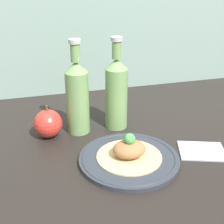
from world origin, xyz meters
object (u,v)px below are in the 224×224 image
plate (129,159)px  cider_bottle_left (77,96)px  cider_bottle_right (116,92)px  plated_food (129,150)px  apple (48,124)px

plate → cider_bottle_left: (-10.04, 20.85, 11.38)cm
cider_bottle_left → cider_bottle_right: bearing=0.0°
plated_food → cider_bottle_right: (2.44, 20.85, 8.83)cm
plate → cider_bottle_right: cider_bottle_right is taller
cider_bottle_left → cider_bottle_right: same height
plate → cider_bottle_left: 25.79cm
plated_food → plate: bearing=90.0°
plate → plated_food: plated_food is taller
plated_food → cider_bottle_left: size_ratio=0.60×
plate → plated_food: bearing=-90.0°
plated_food → cider_bottle_left: 24.77cm
apple → cider_bottle_right: bearing=2.7°
plate → cider_bottle_right: size_ratio=0.93×
cider_bottle_left → plate: bearing=-64.3°
plate → plated_food: 2.55cm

